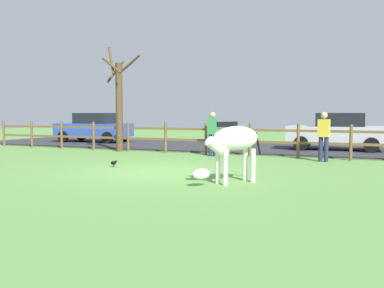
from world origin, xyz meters
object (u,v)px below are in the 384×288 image
(crow_on_grass, at_px, (114,163))
(bare_tree, at_px, (119,102))
(visitor_left_of_tree, at_px, (324,134))
(parked_car_silver, at_px, (337,131))
(parked_car_blue, at_px, (94,127))
(zebra, at_px, (233,143))
(visitor_right_of_tree, at_px, (213,132))

(crow_on_grass, bearing_deg, bare_tree, 121.07)
(bare_tree, bearing_deg, visitor_left_of_tree, -4.08)
(parked_car_silver, relative_size, parked_car_blue, 0.99)
(zebra, bearing_deg, parked_car_blue, 138.39)
(bare_tree, distance_m, parked_car_blue, 5.72)
(parked_car_silver, relative_size, visitor_right_of_tree, 2.48)
(bare_tree, distance_m, crow_on_grass, 5.60)
(crow_on_grass, relative_size, parked_car_blue, 0.05)
(crow_on_grass, height_order, parked_car_silver, parked_car_silver)
(bare_tree, height_order, parked_car_silver, bare_tree)
(zebra, height_order, parked_car_silver, parked_car_silver)
(crow_on_grass, xyz_separation_m, parked_car_blue, (-6.78, 8.31, 0.72))
(visitor_right_of_tree, bearing_deg, bare_tree, 175.45)
(zebra, relative_size, parked_car_blue, 0.41)
(bare_tree, distance_m, visitor_right_of_tree, 4.47)
(bare_tree, bearing_deg, zebra, -40.66)
(parked_car_silver, distance_m, parked_car_blue, 12.46)
(visitor_left_of_tree, bearing_deg, bare_tree, 175.92)
(visitor_left_of_tree, distance_m, visitor_right_of_tree, 4.00)
(crow_on_grass, relative_size, parked_car_silver, 0.05)
(parked_car_silver, distance_m, visitor_right_of_tree, 5.76)
(parked_car_blue, bearing_deg, visitor_right_of_tree, -26.42)
(bare_tree, xyz_separation_m, visitor_left_of_tree, (8.29, -0.59, -1.18))
(visitor_right_of_tree, bearing_deg, parked_car_blue, 153.58)
(parked_car_silver, bearing_deg, visitor_left_of_tree, -91.29)
(bare_tree, distance_m, zebra, 9.11)
(parked_car_blue, relative_size, visitor_left_of_tree, 2.50)
(parked_car_silver, bearing_deg, zebra, -99.07)
(bare_tree, xyz_separation_m, zebra, (6.86, -5.89, -1.16))
(zebra, height_order, crow_on_grass, zebra)
(parked_car_blue, height_order, visitor_right_of_tree, visitor_right_of_tree)
(parked_car_silver, xyz_separation_m, visitor_right_of_tree, (-4.09, -4.06, 0.06))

